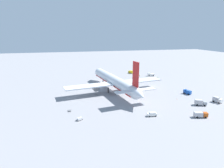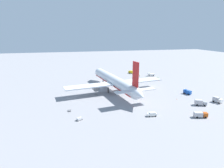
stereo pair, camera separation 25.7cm
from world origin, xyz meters
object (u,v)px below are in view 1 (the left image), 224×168
at_px(service_truck_5, 200,102).
at_px(traffic_cone_3, 159,81).
at_px(airliner, 115,81).
at_px(traffic_cone_0, 125,77).
at_px(service_van, 152,114).
at_px(service_truck_3, 151,75).
at_px(baggage_cart_0, 80,119).
at_px(traffic_cone_1, 117,77).
at_px(service_truck_4, 187,92).
at_px(ground_worker_2, 158,77).
at_px(service_truck_1, 200,114).
at_px(ground_worker_0, 140,76).
at_px(traffic_cone_2, 177,99).
at_px(ground_worker_1, 106,75).
at_px(service_truck_0, 217,100).
at_px(service_truck_2, 131,72).
at_px(baggage_cart_1, 69,111).

relative_size(service_truck_5, traffic_cone_3, 11.94).
xyz_separation_m(airliner, traffic_cone_0, (36.88, -19.73, -6.86)).
bearing_deg(traffic_cone_3, service_van, 149.60).
distance_m(service_truck_3, baggage_cart_0, 106.31).
height_order(airliner, service_van, airliner).
height_order(airliner, traffic_cone_1, airliner).
bearing_deg(service_truck_4, airliner, 68.16).
relative_size(ground_worker_2, traffic_cone_0, 3.00).
distance_m(airliner, ground_worker_2, 55.20).
bearing_deg(service_truck_1, service_truck_4, -26.25).
distance_m(service_van, ground_worker_0, 86.58).
bearing_deg(traffic_cone_2, traffic_cone_3, -14.06).
height_order(ground_worker_1, ground_worker_2, ground_worker_1).
distance_m(baggage_cart_0, ground_worker_1, 91.55).
xyz_separation_m(traffic_cone_0, traffic_cone_2, (-62.11, -13.11, 0.00)).
bearing_deg(service_van, service_truck_1, -107.39).
relative_size(service_truck_5, ground_worker_2, 3.98).
bearing_deg(service_truck_5, service_truck_4, -15.99).
distance_m(service_truck_1, service_van, 22.89).
bearing_deg(service_truck_0, service_truck_2, 13.19).
relative_size(traffic_cone_1, traffic_cone_2, 1.00).
bearing_deg(traffic_cone_0, ground_worker_0, -83.18).
bearing_deg(service_truck_5, service_van, 101.38).
bearing_deg(service_truck_1, baggage_cart_0, 78.99).
bearing_deg(service_truck_2, ground_worker_1, 105.74).
relative_size(service_truck_0, service_truck_3, 0.83).
relative_size(service_truck_3, baggage_cart_0, 2.01).
distance_m(service_van, traffic_cone_1, 84.83).
bearing_deg(baggage_cart_1, traffic_cone_2, -87.83).
distance_m(ground_worker_1, traffic_cone_2, 77.28).
relative_size(airliner, service_truck_2, 13.46).
distance_m(baggage_cart_1, ground_worker_1, 82.40).
bearing_deg(service_van, service_truck_2, -13.80).
distance_m(service_truck_4, traffic_cone_2, 14.27).
distance_m(service_truck_4, baggage_cart_0, 75.49).
height_order(ground_worker_0, traffic_cone_2, ground_worker_0).
relative_size(baggage_cart_0, traffic_cone_0, 5.98).
bearing_deg(service_truck_1, service_truck_3, -10.52).
height_order(service_truck_2, baggage_cart_1, service_truck_2).
xyz_separation_m(service_truck_2, traffic_cone_1, (-13.11, 18.50, -1.25)).
xyz_separation_m(baggage_cart_1, traffic_cone_0, (64.55, -51.30, 0.01)).
bearing_deg(ground_worker_0, traffic_cone_2, 178.49).
height_order(service_truck_4, baggage_cart_0, service_truck_4).
bearing_deg(ground_worker_2, traffic_cone_3, 157.60).
relative_size(baggage_cart_1, ground_worker_0, 1.66).
height_order(traffic_cone_0, traffic_cone_1, same).
bearing_deg(traffic_cone_1, service_truck_2, -54.67).
height_order(ground_worker_1, traffic_cone_2, ground_worker_1).
bearing_deg(traffic_cone_0, ground_worker_2, -108.74).
height_order(airliner, service_truck_4, airliner).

